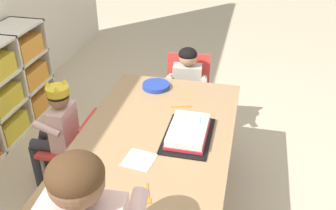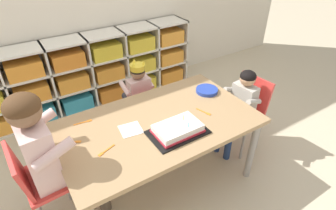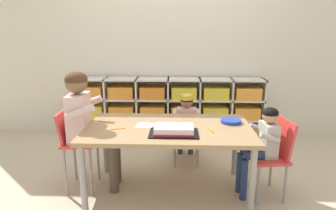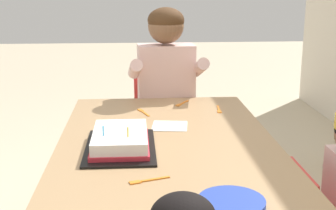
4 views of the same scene
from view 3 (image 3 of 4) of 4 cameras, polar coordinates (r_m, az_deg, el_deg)
name	(u,v)px [view 3 (image 3 of 4)]	position (r m, az deg, el deg)	size (l,w,h in m)	color
ground	(168,191)	(2.84, 0.08, -16.07)	(16.00, 16.00, 0.00)	beige
classroom_back_wall	(173,39)	(4.14, 0.96, 12.51)	(6.21, 0.10, 2.63)	beige
storage_cubby_shelf	(168,110)	(4.05, 0.08, -0.97)	(2.52, 0.33, 0.81)	silver
activity_table	(168,133)	(2.61, 0.08, -5.39)	(1.43, 0.84, 0.62)	#A37F56
classroom_chair_blue	(186,135)	(3.23, 3.53, -5.71)	(0.30, 0.35, 0.56)	red
child_with_crown	(186,118)	(3.28, 3.53, -2.54)	(0.30, 0.31, 0.80)	beige
classroom_chair_adult_side	(75,139)	(2.83, -17.32, -6.30)	(0.32, 0.38, 0.74)	red
adult_helper_seated	(86,117)	(2.74, -15.36, -2.27)	(0.44, 0.42, 1.09)	beige
classroom_chair_guest_side	(274,151)	(2.76, 19.51, -8.34)	(0.35, 0.39, 0.69)	red
guest_at_table_side	(263,141)	(2.69, 17.60, -6.52)	(0.31, 0.31, 0.80)	#B2ADA3
birthday_cake_on_tray	(174,130)	(2.41, 1.12, -4.87)	(0.40, 0.26, 0.10)	black
paper_plate_stack	(231,121)	(2.75, 11.94, -3.05)	(0.18, 0.18, 0.03)	#233DA3
paper_napkin_square	(145,125)	(2.62, -4.45, -3.91)	(0.15, 0.15, 0.00)	white
fork_by_napkin	(116,129)	(2.56, -9.84, -4.54)	(0.13, 0.06, 0.00)	orange
fork_beside_plate_stack	(122,117)	(2.90, -8.74, -2.26)	(0.13, 0.03, 0.00)	orange
fork_scattered_mid_table	(211,130)	(2.52, 8.14, -4.80)	(0.05, 0.13, 0.00)	orange
fork_at_table_front_edge	(105,122)	(2.77, -11.99, -3.18)	(0.11, 0.08, 0.00)	orange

